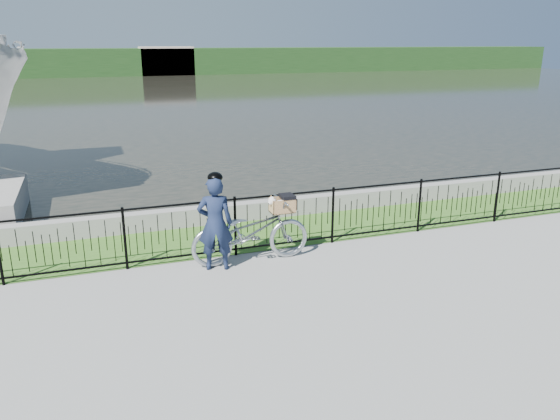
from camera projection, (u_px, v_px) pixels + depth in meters
name	position (u px, v px, depth m)	size (l,w,h in m)	color
ground	(318.00, 281.00, 9.24)	(120.00, 120.00, 0.00)	gray
grass_strip	(269.00, 232.00, 11.58)	(60.00, 2.00, 0.01)	#396520
water	(135.00, 97.00, 38.94)	(120.00, 120.00, 0.00)	#28271F
quay_wall	(255.00, 210.00, 12.42)	(60.00, 0.30, 0.40)	gray
fence	(285.00, 221.00, 10.51)	(14.00, 0.06, 1.15)	black
far_treeline	(112.00, 62.00, 62.80)	(120.00, 6.00, 3.00)	#1D3D17
far_building_right	(167.00, 61.00, 63.32)	(6.00, 3.00, 3.20)	#AC9B8A
bicycle_rig	(251.00, 231.00, 9.89)	(2.19, 0.76, 1.23)	#A1A6AC
cyclist	(215.00, 222.00, 9.49)	(0.69, 0.53, 1.76)	#141E39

